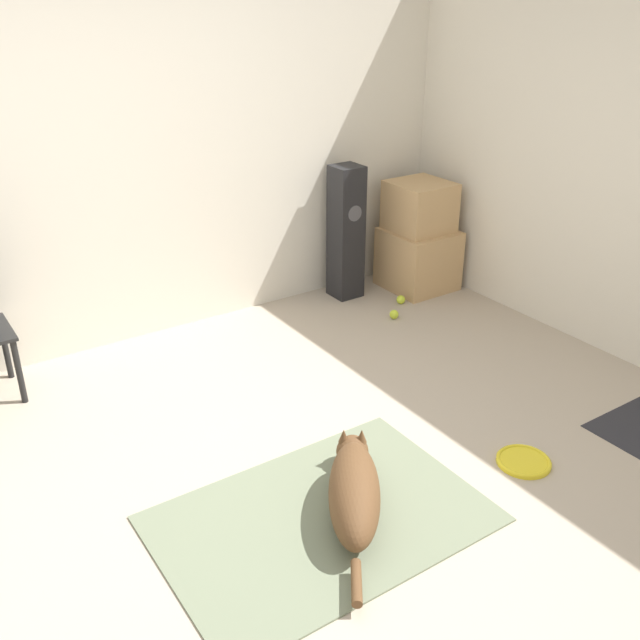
% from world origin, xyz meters
% --- Properties ---
extents(ground_plane, '(12.00, 12.00, 0.00)m').
position_xyz_m(ground_plane, '(0.00, 0.00, 0.00)').
color(ground_plane, '#B2A38E').
extents(wall_back, '(8.00, 0.06, 2.55)m').
position_xyz_m(wall_back, '(0.00, 2.10, 1.27)').
color(wall_back, silver).
rests_on(wall_back, ground_plane).
extents(area_rug, '(1.47, 1.00, 0.01)m').
position_xyz_m(area_rug, '(0.10, -0.17, 0.00)').
color(area_rug, slate).
rests_on(area_rug, ground_plane).
extents(dog, '(0.64, 0.87, 0.27)m').
position_xyz_m(dog, '(0.24, -0.22, 0.14)').
color(dog, brown).
rests_on(dog, area_rug).
extents(frisbee, '(0.28, 0.28, 0.03)m').
position_xyz_m(frisbee, '(1.19, -0.39, 0.01)').
color(frisbee, yellow).
rests_on(frisbee, ground_plane).
extents(cardboard_box_lower, '(0.50, 0.51, 0.47)m').
position_xyz_m(cardboard_box_lower, '(2.26, 1.68, 0.23)').
color(cardboard_box_lower, tan).
rests_on(cardboard_box_lower, ground_plane).
extents(cardboard_box_upper, '(0.43, 0.44, 0.37)m').
position_xyz_m(cardboard_box_upper, '(2.26, 1.70, 0.66)').
color(cardboard_box_upper, tan).
rests_on(cardboard_box_upper, cardboard_box_lower).
extents(floor_speaker, '(0.21, 0.22, 1.01)m').
position_xyz_m(floor_speaker, '(1.69, 1.86, 0.51)').
color(floor_speaker, black).
rests_on(floor_speaker, ground_plane).
extents(tennis_ball_by_boxes, '(0.07, 0.07, 0.07)m').
position_xyz_m(tennis_ball_by_boxes, '(1.73, 1.31, 0.03)').
color(tennis_ball_by_boxes, '#C6E033').
rests_on(tennis_ball_by_boxes, ground_plane).
extents(tennis_ball_near_speaker, '(0.07, 0.07, 0.07)m').
position_xyz_m(tennis_ball_near_speaker, '(1.94, 1.49, 0.03)').
color(tennis_ball_near_speaker, '#C6E033').
rests_on(tennis_ball_near_speaker, ground_plane).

